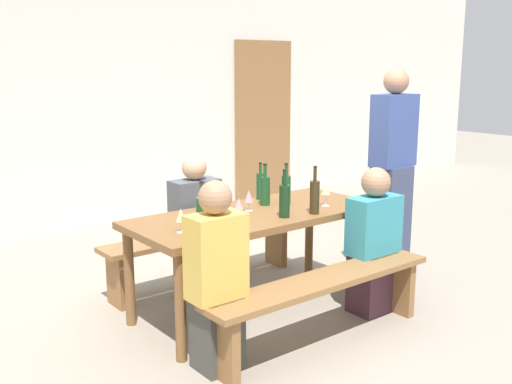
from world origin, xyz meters
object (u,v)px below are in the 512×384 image
wine_bottle_5 (265,190)px  wine_glass_3 (181,216)px  wine_bottle_0 (284,200)px  wine_glass_2 (249,197)px  wine_bottle_2 (286,189)px  wine_glass_1 (326,190)px  wooden_door (264,121)px  bench_far (204,243)px  wine_bottle_1 (260,185)px  seated_guest_near_0 (216,281)px  wine_glass_0 (239,205)px  standing_host (392,179)px  wine_bottle_3 (202,211)px  wine_bottle_4 (315,196)px  bench_near (323,292)px  seated_guest_far_0 (196,230)px  seated_guest_near_1 (373,245)px  tasting_table (256,223)px

wine_bottle_5 → wine_glass_3: 0.94m
wine_bottle_0 → wine_glass_2: size_ratio=2.20×
wine_bottle_2 → wine_glass_3: bearing=-169.5°
wine_glass_1 → wine_glass_3: (-1.24, 0.04, -0.01)m
wooden_door → bench_far: wooden_door is taller
wine_bottle_1 → wine_glass_2: bearing=-140.9°
wine_bottle_2 → seated_guest_near_0: 1.28m
wine_bottle_1 → wine_glass_0: (-0.56, -0.46, 0.01)m
wine_bottle_2 → standing_host: size_ratio=0.18×
wine_glass_0 → wine_bottle_3: bearing=173.6°
wine_bottle_0 → seated_guest_near_0: (-0.80, -0.31, -0.32)m
wooden_door → wine_glass_1: bearing=-121.6°
wine_bottle_4 → wine_glass_3: bearing=170.9°
bench_near → wine_bottle_1: (0.30, 1.02, 0.51)m
wooden_door → seated_guest_far_0: bearing=-137.7°
wine_bottle_1 → wine_glass_1: 0.54m
wine_bottle_0 → wooden_door: bearing=53.1°
bench_near → wine_bottle_4: 0.73m
seated_guest_near_1 → wine_bottle_3: bearing=69.8°
wine_bottle_4 → wine_glass_3: size_ratio=2.19×
wine_bottle_2 → wine_glass_3: (-1.05, -0.20, -0.01)m
tasting_table → bench_near: (0.00, -0.70, -0.32)m
wine_bottle_0 → wine_glass_2: (-0.08, 0.30, -0.02)m
wine_bottle_0 → seated_guest_far_0: (-0.24, 0.78, -0.35)m
wine_glass_1 → seated_guest_far_0: size_ratio=0.15×
bench_near → wine_bottle_3: (-0.54, 0.59, 0.51)m
wine_bottle_0 → wine_glass_3: size_ratio=2.15×
wine_glass_0 → wooden_door: bearing=48.6°
wine_bottle_5 → seated_guest_far_0: (-0.37, 0.41, -0.34)m
wine_glass_1 → wine_glass_2: size_ratio=1.10×
wooden_door → bench_far: 3.39m
wine_glass_1 → seated_guest_near_0: (-1.27, -0.38, -0.32)m
wine_bottle_2 → tasting_table: bearing=-169.0°
wine_glass_0 → seated_guest_near_1: 1.07m
wine_glass_0 → wine_glass_3: (-0.45, 0.01, -0.01)m
seated_guest_near_0 → wine_glass_1: bearing=-73.4°
wine_glass_2 → seated_guest_far_0: 0.60m
wine_bottle_5 → wine_bottle_3: bearing=-161.2°
wine_bottle_0 → seated_guest_far_0: size_ratio=0.30×
seated_guest_near_1 → wine_bottle_0: bearing=61.8°
wine_glass_3 → seated_guest_near_0: 0.52m
wine_glass_0 → wine_glass_2: size_ratio=1.08×
wine_bottle_3 → wine_bottle_5: size_ratio=0.98×
wine_bottle_4 → wine_bottle_5: wine_bottle_4 is taller
wine_bottle_1 → wine_glass_1: bearing=-63.9°
bench_far → wine_bottle_0: 1.07m
wine_bottle_4 → wooden_door: bearing=56.4°
seated_guest_near_1 → wine_bottle_4: bearing=53.8°
wine_bottle_5 → wine_glass_1: bearing=-42.6°
bench_near → wine_bottle_1: 1.18m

